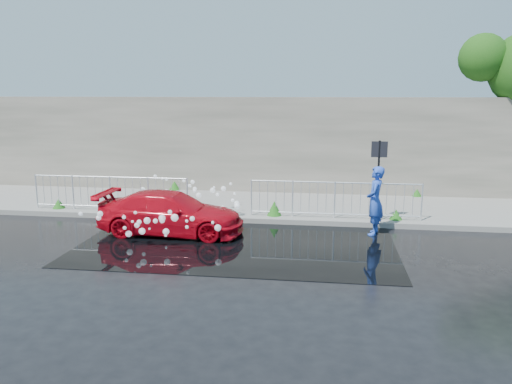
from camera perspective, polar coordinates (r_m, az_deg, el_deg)
ground at (r=12.21m, az=-5.18°, el=-7.03°), size 90.00×90.00×0.00m
pavement at (r=16.92m, az=-1.40°, el=-1.48°), size 30.00×4.00×0.15m
curb at (r=15.01m, az=-2.62°, el=-3.15°), size 30.00×0.25×0.16m
retaining_wall at (r=18.77m, az=-0.34°, el=5.46°), size 30.00×0.60×3.50m
puddle at (r=13.05m, az=-2.04°, el=-5.74°), size 8.00×5.00×0.01m
sign_post at (r=14.62m, az=13.83°, el=2.71°), size 0.45×0.06×2.50m
railing_left at (r=16.37m, az=-16.31°, el=-0.02°), size 5.05×0.05×1.10m
railing_right at (r=14.96m, az=8.98°, el=-0.75°), size 5.05×0.05×1.10m
weeds at (r=16.33m, az=-2.06°, el=-1.08°), size 12.17×3.93×0.45m
water_spray at (r=14.27m, az=-8.56°, el=-1.62°), size 3.31×5.55×1.05m
red_car at (r=13.89m, az=-9.70°, el=-2.37°), size 4.05×1.75×1.16m
person at (r=13.91m, az=13.44°, el=-0.98°), size 0.58×0.76×1.88m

